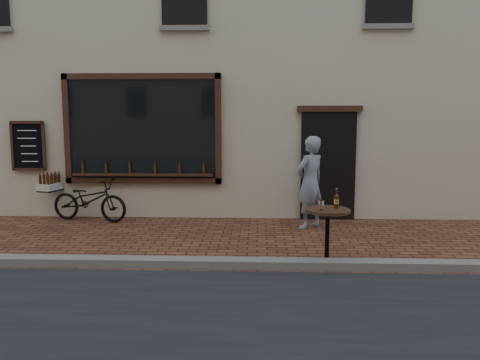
{
  "coord_description": "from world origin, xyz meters",
  "views": [
    {
      "loc": [
        0.49,
        -6.09,
        2.05
      ],
      "look_at": [
        0.19,
        1.2,
        1.1
      ],
      "focal_mm": 35.0,
      "sensor_mm": 36.0,
      "label": 1
    }
  ],
  "objects": [
    {
      "name": "ground",
      "position": [
        0.0,
        0.0,
        0.0
      ],
      "size": [
        90.0,
        90.0,
        0.0
      ],
      "primitive_type": "plane",
      "color": "#52281A",
      "rests_on": "ground"
    },
    {
      "name": "kerb",
      "position": [
        0.0,
        0.2,
        0.06
      ],
      "size": [
        90.0,
        0.25,
        0.12
      ],
      "primitive_type": "cube",
      "color": "slate",
      "rests_on": "ground"
    },
    {
      "name": "shop_building",
      "position": [
        0.0,
        6.5,
        5.0
      ],
      "size": [
        28.0,
        6.2,
        10.0
      ],
      "color": "beige",
      "rests_on": "ground"
    },
    {
      "name": "cargo_bicycle",
      "position": [
        -2.96,
        3.1,
        0.44
      ],
      "size": [
        1.96,
        0.92,
        0.92
      ],
      "rotation": [
        0.0,
        0.0,
        1.35
      ],
      "color": "black",
      "rests_on": "ground"
    },
    {
      "name": "bistro_table",
      "position": [
        1.46,
        0.35,
        0.58
      ],
      "size": [
        0.63,
        0.63,
        1.08
      ],
      "color": "black",
      "rests_on": "ground"
    },
    {
      "name": "pedestrian",
      "position": [
        1.45,
        2.66,
        0.87
      ],
      "size": [
        0.75,
        0.73,
        1.74
      ],
      "primitive_type": "imported",
      "rotation": [
        0.0,
        0.0,
        3.84
      ],
      "color": "gray",
      "rests_on": "ground"
    }
  ]
}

